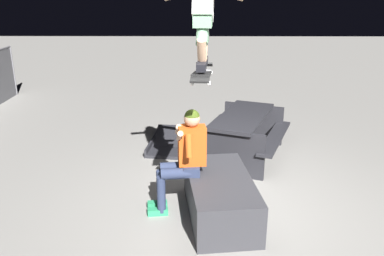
% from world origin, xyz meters
% --- Properties ---
extents(ground_plane, '(40.00, 40.00, 0.00)m').
position_xyz_m(ground_plane, '(0.00, 0.00, 0.00)').
color(ground_plane, gray).
extents(ledge_box_main, '(1.59, 0.94, 0.53)m').
position_xyz_m(ledge_box_main, '(-0.08, 0.14, 0.26)').
color(ledge_box_main, '#38383D').
rests_on(ledge_box_main, ground).
extents(person_sitting_on_ledge, '(0.60, 0.77, 1.36)m').
position_xyz_m(person_sitting_on_ledge, '(0.06, 0.60, 0.77)').
color(person_sitting_on_ledge, '#2D3856').
rests_on(person_sitting_on_ledge, ground).
extents(skateboard, '(1.03, 0.27, 0.14)m').
position_xyz_m(skateboard, '(-0.05, 0.37, 1.83)').
color(skateboard, black).
extents(skater_airborne, '(0.63, 0.89, 1.12)m').
position_xyz_m(skater_airborne, '(0.00, 0.37, 2.52)').
color(skater_airborne, black).
extents(kicker_ramp, '(1.27, 1.09, 0.31)m').
position_xyz_m(kicker_ramp, '(2.23, 0.78, 0.05)').
color(kicker_ramp, '#28282D').
rests_on(kicker_ramp, ground).
extents(picnic_table_back, '(2.07, 1.87, 0.75)m').
position_xyz_m(picnic_table_back, '(1.83, -0.34, 0.50)').
color(picnic_table_back, '#28282D').
rests_on(picnic_table_back, ground).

